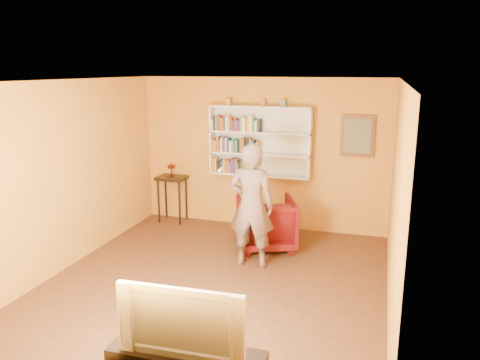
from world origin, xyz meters
name	(u,v)px	position (x,y,z in m)	size (l,w,h in m)	color
room_shell	(214,211)	(0.00, 0.00, 1.02)	(5.30, 5.80, 2.88)	#482A17
bookshelf	(261,141)	(0.00, 2.41, 1.59)	(1.80, 0.29, 1.23)	white
books_row_lower	(235,166)	(-0.45, 2.30, 1.13)	(0.82, 0.18, 0.27)	#AC6A22
books_row_middle	(236,145)	(-0.43, 2.30, 1.51)	(0.86, 0.18, 0.27)	#AC6A22
books_row_upper	(236,124)	(-0.43, 2.30, 1.89)	(0.89, 0.19, 0.27)	silver
ornament_left	(228,102)	(-0.58, 2.35, 2.27)	(0.08, 0.08, 0.11)	#B59633
ornament_centre	(263,103)	(0.05, 2.35, 2.26)	(0.07, 0.07, 0.10)	#AF5D3A
ornament_right	(283,103)	(0.40, 2.35, 2.27)	(0.08, 0.08, 0.12)	slate
framed_painting	(357,136)	(1.65, 2.46, 1.75)	(0.55, 0.05, 0.70)	#5A3219
console_table	(172,184)	(-1.68, 2.25, 0.72)	(0.53, 0.41, 0.87)	black
ruby_lustre	(171,168)	(-1.68, 2.25, 1.04)	(0.14, 0.14, 0.23)	maroon
armchair	(266,223)	(0.35, 1.44, 0.42)	(0.89, 0.92, 0.83)	#460509
person	(251,206)	(0.31, 0.71, 0.92)	(0.67, 0.44, 1.83)	brown
game_remote	(221,170)	(-0.01, 0.32, 1.51)	(0.04, 0.15, 0.04)	silver
television	(185,317)	(0.56, -2.25, 0.81)	(1.10, 0.14, 0.64)	black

